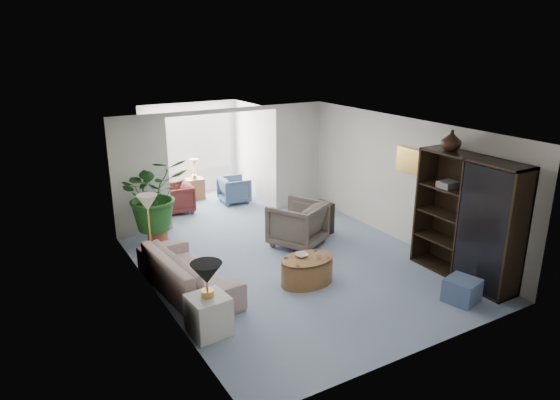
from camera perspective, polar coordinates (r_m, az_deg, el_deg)
floor at (r=9.16m, az=1.91°, el=-7.56°), size 6.00×6.00×0.00m
sunroom_floor at (r=12.57m, az=-8.09°, el=-0.54°), size 2.60×2.60×0.00m
back_pier_left at (r=10.64m, az=-15.56°, el=2.61°), size 1.20×0.12×2.50m
back_pier_right at (r=12.13m, az=2.02°, el=5.09°), size 1.20×0.12×2.50m
back_header at (r=11.02m, az=-6.42°, el=10.04°), size 2.60×0.12×0.10m
window_pane at (r=13.19m, az=-10.18°, el=6.53°), size 2.20×0.02×1.50m
window_blinds at (r=13.16m, az=-10.13°, el=6.51°), size 2.20×0.02×1.50m
framed_picture at (r=10.00m, az=14.38°, el=4.40°), size 0.04×0.50×0.40m
sofa at (r=8.36m, az=-10.44°, el=-7.98°), size 1.07×2.33×0.66m
end_table at (r=7.20m, az=-8.11°, el=-12.79°), size 0.56×0.56×0.57m
table_lamp at (r=6.90m, az=-8.34°, el=-8.25°), size 0.44×0.44×0.30m
floor_lamp at (r=8.89m, az=-14.83°, el=-0.31°), size 0.36×0.36×0.28m
coffee_table at (r=8.51m, az=3.10°, el=-7.99°), size 1.05×1.05×0.45m
coffee_bowl at (r=8.46m, az=2.47°, el=-6.28°), size 0.23×0.23×0.05m
coffee_cup at (r=8.40m, az=4.37°, el=-6.33°), size 0.11×0.11×0.10m
wingback_chair at (r=9.93m, az=1.99°, el=-2.73°), size 1.29×1.30×0.88m
side_table_dark at (r=10.56m, az=4.32°, el=-2.12°), size 0.61×0.51×0.66m
entertainment_cabinet at (r=8.93m, az=20.49°, el=-2.03°), size 0.51×1.92×2.13m
cabinet_urn at (r=8.93m, az=18.90°, el=6.42°), size 0.34×0.34×0.35m
ottoman at (r=8.45m, az=19.96°, el=-9.62°), size 0.57×0.57×0.37m
plant_pot at (r=10.37m, az=-13.70°, el=-4.01°), size 0.40×0.40×0.32m
house_plant at (r=10.07m, az=-14.07°, el=0.70°), size 1.32×1.14×1.46m
sunroom_chair_blue at (r=12.61m, az=-5.22°, el=1.17°), size 0.76×0.75×0.64m
sunroom_chair_maroon at (r=12.08m, az=-11.66°, el=0.17°), size 0.80×0.78×0.67m
sunroom_table at (r=13.01m, az=-9.61°, el=1.27°), size 0.47×0.38×0.54m
shelf_clutter at (r=8.75m, az=21.29°, el=-1.59°), size 0.30×1.25×1.06m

